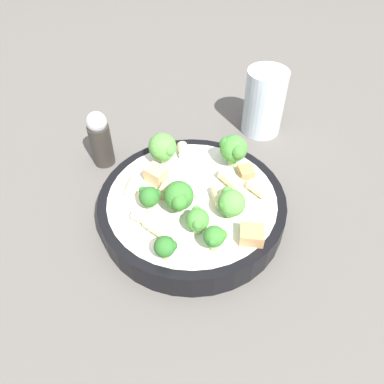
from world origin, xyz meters
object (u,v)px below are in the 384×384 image
object	(u,v)px
broccoli_floret_1	(231,203)
rigatoni_3	(142,217)
pepper_shaker	(100,138)
chicken_chunk_3	(246,172)
drinking_glass	(263,106)
pasta_bowl	(192,206)
broccoli_floret_3	(166,246)
broccoli_floret_7	(179,197)
rigatoni_1	(132,186)
rigatoni_5	(220,197)
broccoli_floret_6	(215,237)
broccoli_floret_4	(233,149)
rigatoni_4	(230,179)
rigatoni_6	(258,189)
broccoli_floret_5	(198,220)
chicken_chunk_2	(252,235)
broccoli_floret_2	(150,196)
rigatoni_0	(183,150)
rigatoni_2	(156,227)
broccoli_floret_0	(163,148)
chicken_chunk_1	(171,191)

from	to	relation	value
broccoli_floret_1	rigatoni_3	world-z (taller)	broccoli_floret_1
rigatoni_3	pepper_shaker	world-z (taller)	pepper_shaker
chicken_chunk_3	drinking_glass	distance (m)	0.16
pasta_bowl	broccoli_floret_3	xyz separation A→B (m)	(0.09, 0.01, 0.03)
broccoli_floret_7	drinking_glass	xyz separation A→B (m)	(-0.25, 0.04, -0.02)
rigatoni_1	rigatoni_5	xyz separation A→B (m)	(-0.02, 0.11, 0.00)
broccoli_floret_6	chicken_chunk_3	distance (m)	0.13
broccoli_floret_1	rigatoni_5	size ratio (longest dim) A/B	1.34
broccoli_floret_3	broccoli_floret_6	xyz separation A→B (m)	(-0.03, 0.04, 0.00)
broccoli_floret_4	chicken_chunk_3	distance (m)	0.03
rigatoni_4	rigatoni_6	world-z (taller)	rigatoni_4
broccoli_floret_3	rigatoni_3	size ratio (longest dim) A/B	1.43
broccoli_floret_4	drinking_glass	size ratio (longest dim) A/B	0.43
broccoli_floret_5	chicken_chunk_2	distance (m)	0.06
broccoli_floret_2	chicken_chunk_2	world-z (taller)	broccoli_floret_2
pasta_bowl	broccoli_floret_6	distance (m)	0.09
rigatoni_3	chicken_chunk_3	distance (m)	0.15
broccoli_floret_1	rigatoni_3	bearing A→B (deg)	-62.82
broccoli_floret_6	chicken_chunk_2	bearing A→B (deg)	129.74
broccoli_floret_5	rigatoni_5	xyz separation A→B (m)	(-0.05, 0.01, -0.01)
broccoli_floret_4	rigatoni_5	world-z (taller)	broccoli_floret_4
rigatoni_0	rigatoni_6	xyz separation A→B (m)	(0.03, 0.12, 0.00)
rigatoni_5	pepper_shaker	xyz separation A→B (m)	(-0.04, -0.20, -0.00)
broccoli_floret_7	rigatoni_2	xyz separation A→B (m)	(0.04, -0.01, -0.02)
broccoli_floret_5	rigatoni_1	size ratio (longest dim) A/B	1.10
broccoli_floret_7	rigatoni_4	world-z (taller)	broccoli_floret_7
chicken_chunk_3	rigatoni_4	bearing A→B (deg)	-31.69
broccoli_floret_7	rigatoni_1	world-z (taller)	broccoli_floret_7
broccoli_floret_7	pepper_shaker	world-z (taller)	pepper_shaker
broccoli_floret_2	broccoli_floret_7	size ratio (longest dim) A/B	0.72
broccoli_floret_7	chicken_chunk_2	size ratio (longest dim) A/B	1.62
chicken_chunk_2	broccoli_floret_7	bearing A→B (deg)	-94.41
broccoli_floret_0	chicken_chunk_2	world-z (taller)	broccoli_floret_0
broccoli_floret_1	broccoli_floret_3	distance (m)	0.09
broccoli_floret_0	broccoli_floret_4	bearing A→B (deg)	108.70
broccoli_floret_6	pasta_bowl	bearing A→B (deg)	-140.44
broccoli_floret_6	rigatoni_3	distance (m)	0.09
broccoli_floret_2	rigatoni_5	size ratio (longest dim) A/B	1.11
broccoli_floret_1	chicken_chunk_2	bearing A→B (deg)	53.20
broccoli_floret_4	chicken_chunk_1	size ratio (longest dim) A/B	1.89
broccoli_floret_7	rigatoni_0	distance (m)	0.11
rigatoni_5	pepper_shaker	world-z (taller)	pepper_shaker
pasta_bowl	broccoli_floret_5	size ratio (longest dim) A/B	7.29
chicken_chunk_1	drinking_glass	size ratio (longest dim) A/B	0.23
broccoli_floret_7	broccoli_floret_2	bearing A→B (deg)	-81.11
chicken_chunk_2	rigatoni_4	bearing A→B (deg)	-146.67
rigatoni_0	rigatoni_6	distance (m)	0.12
rigatoni_2	broccoli_floret_5	bearing A→B (deg)	113.74
rigatoni_4	broccoli_floret_1	bearing A→B (deg)	17.85
chicken_chunk_1	rigatoni_0	bearing A→B (deg)	-167.28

